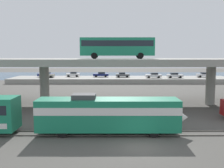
{
  "coord_description": "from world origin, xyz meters",
  "views": [
    {
      "loc": [
        -2.54,
        -22.56,
        8.28
      ],
      "look_at": [
        -2.65,
        15.47,
        3.9
      ],
      "focal_mm": 42.04,
      "sensor_mm": 36.0,
      "label": 1
    }
  ],
  "objects_px": {
    "parked_car_3": "(47,74)",
    "parked_car_7": "(205,75)",
    "parked_car_1": "(102,74)",
    "parked_car_4": "(154,75)",
    "parked_car_0": "(176,75)",
    "parked_car_2": "(48,75)",
    "parked_car_6": "(123,75)",
    "train_locomotive": "(116,113)",
    "transit_bus_on_overpass": "(118,46)",
    "parked_car_5": "(74,74)"
  },
  "relations": [
    {
      "from": "parked_car_1",
      "to": "parked_car_6",
      "type": "xyz_separation_m",
      "value": [
        6.45,
        -1.36,
        -0.0
      ]
    },
    {
      "from": "parked_car_1",
      "to": "parked_car_4",
      "type": "bearing_deg",
      "value": 168.52
    },
    {
      "from": "parked_car_0",
      "to": "parked_car_6",
      "type": "relative_size",
      "value": 1.13
    },
    {
      "from": "parked_car_5",
      "to": "parked_car_7",
      "type": "xyz_separation_m",
      "value": [
        39.13,
        -1.82,
        0.0
      ]
    },
    {
      "from": "parked_car_2",
      "to": "parked_car_7",
      "type": "xyz_separation_m",
      "value": [
        46.44,
        0.91,
        -0.0
      ]
    },
    {
      "from": "parked_car_1",
      "to": "parked_car_2",
      "type": "bearing_deg",
      "value": 8.23
    },
    {
      "from": "parked_car_4",
      "to": "parked_car_7",
      "type": "relative_size",
      "value": 1.11
    },
    {
      "from": "parked_car_0",
      "to": "parked_car_2",
      "type": "distance_m",
      "value": 37.39
    },
    {
      "from": "transit_bus_on_overpass",
      "to": "train_locomotive",
      "type": "bearing_deg",
      "value": -91.87
    },
    {
      "from": "parked_car_5",
      "to": "parked_car_3",
      "type": "bearing_deg",
      "value": 4.33
    },
    {
      "from": "parked_car_1",
      "to": "parked_car_4",
      "type": "distance_m",
      "value": 15.72
    },
    {
      "from": "parked_car_2",
      "to": "parked_car_6",
      "type": "distance_m",
      "value": 22.3
    },
    {
      "from": "parked_car_3",
      "to": "parked_car_6",
      "type": "relative_size",
      "value": 1.16
    },
    {
      "from": "parked_car_0",
      "to": "parked_car_7",
      "type": "distance_m",
      "value": 9.24
    },
    {
      "from": "parked_car_4",
      "to": "parked_car_2",
      "type": "bearing_deg",
      "value": -1.54
    },
    {
      "from": "train_locomotive",
      "to": "parked_car_4",
      "type": "height_order",
      "value": "train_locomotive"
    },
    {
      "from": "transit_bus_on_overpass",
      "to": "parked_car_4",
      "type": "relative_size",
      "value": 2.62
    },
    {
      "from": "parked_car_2",
      "to": "parked_car_4",
      "type": "height_order",
      "value": "same"
    },
    {
      "from": "train_locomotive",
      "to": "parked_car_4",
      "type": "relative_size",
      "value": 3.4
    },
    {
      "from": "parked_car_1",
      "to": "parked_car_2",
      "type": "xyz_separation_m",
      "value": [
        -15.83,
        -2.29,
        -0.0
      ]
    },
    {
      "from": "train_locomotive",
      "to": "parked_car_2",
      "type": "distance_m",
      "value": 53.8
    },
    {
      "from": "parked_car_5",
      "to": "parked_car_6",
      "type": "height_order",
      "value": "same"
    },
    {
      "from": "train_locomotive",
      "to": "parked_car_7",
      "type": "distance_m",
      "value": 57.75
    },
    {
      "from": "parked_car_1",
      "to": "parked_car_7",
      "type": "relative_size",
      "value": 1.13
    },
    {
      "from": "parked_car_7",
      "to": "parked_car_4",
      "type": "bearing_deg",
      "value": 6.57
    },
    {
      "from": "parked_car_1",
      "to": "parked_car_6",
      "type": "relative_size",
      "value": 1.15
    },
    {
      "from": "parked_car_1",
      "to": "parked_car_7",
      "type": "distance_m",
      "value": 30.64
    },
    {
      "from": "parked_car_6",
      "to": "parked_car_7",
      "type": "relative_size",
      "value": 0.98
    },
    {
      "from": "transit_bus_on_overpass",
      "to": "parked_car_6",
      "type": "xyz_separation_m",
      "value": [
        2.26,
        34.27,
        -7.44
      ]
    },
    {
      "from": "parked_car_4",
      "to": "parked_car_1",
      "type": "bearing_deg",
      "value": -11.48
    },
    {
      "from": "parked_car_5",
      "to": "parked_car_6",
      "type": "xyz_separation_m",
      "value": [
        14.97,
        -1.81,
        0.0
      ]
    },
    {
      "from": "parked_car_4",
      "to": "parked_car_6",
      "type": "xyz_separation_m",
      "value": [
        -8.95,
        1.76,
        -0.0
      ]
    },
    {
      "from": "train_locomotive",
      "to": "parked_car_0",
      "type": "distance_m",
      "value": 52.41
    },
    {
      "from": "transit_bus_on_overpass",
      "to": "parked_car_3",
      "type": "relative_size",
      "value": 2.56
    },
    {
      "from": "transit_bus_on_overpass",
      "to": "parked_car_2",
      "type": "distance_m",
      "value": 39.6
    },
    {
      "from": "parked_car_2",
      "to": "parked_car_3",
      "type": "relative_size",
      "value": 0.9
    },
    {
      "from": "train_locomotive",
      "to": "parked_car_6",
      "type": "bearing_deg",
      "value": 86.85
    },
    {
      "from": "parked_car_0",
      "to": "parked_car_3",
      "type": "bearing_deg",
      "value": 175.5
    },
    {
      "from": "transit_bus_on_overpass",
      "to": "parked_car_7",
      "type": "xyz_separation_m",
      "value": [
        26.42,
        34.26,
        -7.44
      ]
    },
    {
      "from": "parked_car_3",
      "to": "parked_car_4",
      "type": "height_order",
      "value": "same"
    },
    {
      "from": "train_locomotive",
      "to": "transit_bus_on_overpass",
      "type": "bearing_deg",
      "value": 88.13
    },
    {
      "from": "parked_car_1",
      "to": "parked_car_3",
      "type": "relative_size",
      "value": 0.99
    },
    {
      "from": "parked_car_3",
      "to": "parked_car_7",
      "type": "distance_m",
      "value": 47.28
    },
    {
      "from": "transit_bus_on_overpass",
      "to": "parked_car_0",
      "type": "height_order",
      "value": "transit_bus_on_overpass"
    },
    {
      "from": "parked_car_1",
      "to": "parked_car_3",
      "type": "xyz_separation_m",
      "value": [
        -16.65,
        -0.17,
        0.0
      ]
    },
    {
      "from": "transit_bus_on_overpass",
      "to": "parked_car_6",
      "type": "bearing_deg",
      "value": 86.22
    },
    {
      "from": "parked_car_3",
      "to": "parked_car_7",
      "type": "bearing_deg",
      "value": 178.54
    },
    {
      "from": "parked_car_6",
      "to": "parked_car_3",
      "type": "bearing_deg",
      "value": 177.04
    },
    {
      "from": "transit_bus_on_overpass",
      "to": "parked_car_3",
      "type": "xyz_separation_m",
      "value": [
        -20.84,
        35.47,
        -7.44
      ]
    },
    {
      "from": "parked_car_4",
      "to": "parked_car_6",
      "type": "height_order",
      "value": "same"
    }
  ]
}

